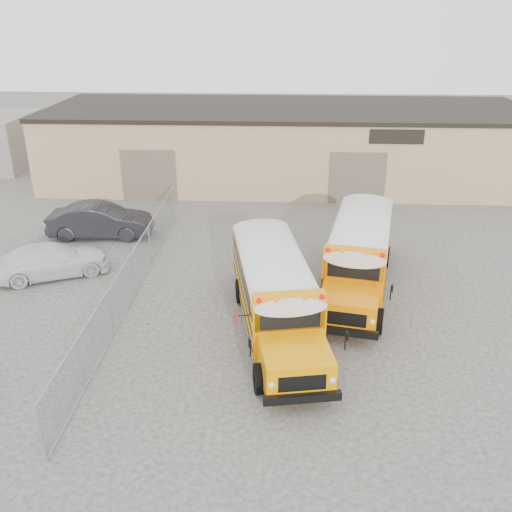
{
  "coord_description": "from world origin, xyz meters",
  "views": [
    {
      "loc": [
        -0.19,
        -16.75,
        10.53
      ],
      "look_at": [
        -1.2,
        3.5,
        1.6
      ],
      "focal_mm": 40.0,
      "sensor_mm": 36.0,
      "label": 1
    }
  ],
  "objects_px": {
    "school_bus_left": "(256,230)",
    "car_dark": "(100,221)",
    "school_bus_right": "(369,206)",
    "car_white": "(51,260)",
    "tarp_bundle": "(272,321)"
  },
  "relations": [
    {
      "from": "school_bus_right",
      "to": "car_white",
      "type": "distance_m",
      "value": 14.95
    },
    {
      "from": "school_bus_left",
      "to": "car_dark",
      "type": "bearing_deg",
      "value": 160.75
    },
    {
      "from": "car_dark",
      "to": "school_bus_left",
      "type": "bearing_deg",
      "value": -112.31
    },
    {
      "from": "school_bus_left",
      "to": "tarp_bundle",
      "type": "relative_size",
      "value": 5.73
    },
    {
      "from": "school_bus_right",
      "to": "tarp_bundle",
      "type": "xyz_separation_m",
      "value": [
        -4.51,
        -10.16,
        -0.71
      ]
    },
    {
      "from": "school_bus_right",
      "to": "car_dark",
      "type": "distance_m",
      "value": 13.23
    },
    {
      "from": "school_bus_right",
      "to": "tarp_bundle",
      "type": "relative_size",
      "value": 5.74
    },
    {
      "from": "school_bus_right",
      "to": "car_dark",
      "type": "relative_size",
      "value": 1.88
    },
    {
      "from": "car_dark",
      "to": "school_bus_right",
      "type": "bearing_deg",
      "value": -89.51
    },
    {
      "from": "tarp_bundle",
      "to": "car_white",
      "type": "xyz_separation_m",
      "value": [
        -9.42,
        4.83,
        -0.15
      ]
    },
    {
      "from": "tarp_bundle",
      "to": "school_bus_right",
      "type": "bearing_deg",
      "value": 66.04
    },
    {
      "from": "school_bus_left",
      "to": "car_dark",
      "type": "relative_size",
      "value": 1.88
    },
    {
      "from": "car_dark",
      "to": "car_white",
      "type": "bearing_deg",
      "value": 167.41
    },
    {
      "from": "car_white",
      "to": "tarp_bundle",
      "type": "bearing_deg",
      "value": -142.84
    },
    {
      "from": "car_dark",
      "to": "tarp_bundle",
      "type": "bearing_deg",
      "value": -140.21
    }
  ]
}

